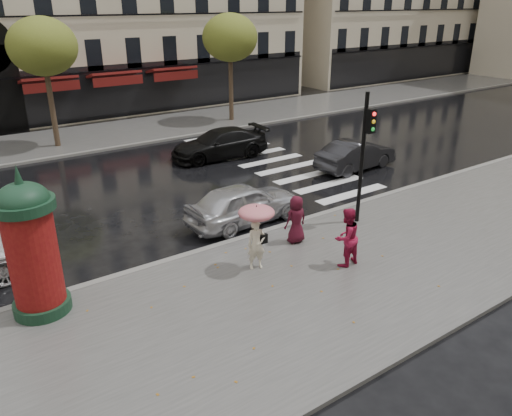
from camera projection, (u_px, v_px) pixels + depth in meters
ground at (302, 279)px, 14.19m from camera, size 160.00×160.00×0.00m
near_sidewalk at (314, 284)px, 13.79m from camera, size 90.00×7.00×0.12m
far_sidewalk at (89, 137)px, 28.55m from camera, size 90.00×6.00×0.12m
near_kerb at (244, 238)px, 16.44m from camera, size 90.00×0.25×0.14m
far_kerb at (108, 149)px, 26.28m from camera, size 90.00×0.25×0.14m
zebra_crossing at (271, 160)px, 24.62m from camera, size 3.60×11.75×0.01m
tree_far_left at (43, 47)px, 24.77m from camera, size 3.40×3.40×6.64m
tree_far_right at (230, 38)px, 30.57m from camera, size 3.40×3.40×6.64m
woman_umbrella at (256, 227)px, 14.05m from camera, size 1.03×1.03×1.99m
woman_red at (346, 237)px, 14.38m from camera, size 0.91×0.73×1.78m
man_burgundy at (296, 219)px, 15.81m from camera, size 0.78×0.53×1.56m
morris_column at (31, 245)px, 11.85m from camera, size 1.42×1.42×3.83m
traffic_light at (365, 146)px, 16.50m from camera, size 0.28×0.42×4.51m
car_silver at (244, 203)px, 17.51m from camera, size 4.38×1.98×1.46m
car_darkgrey at (356, 155)px, 23.13m from camera, size 4.24×1.69×1.37m
car_black at (219, 144)px, 24.80m from camera, size 5.06×2.41×1.42m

